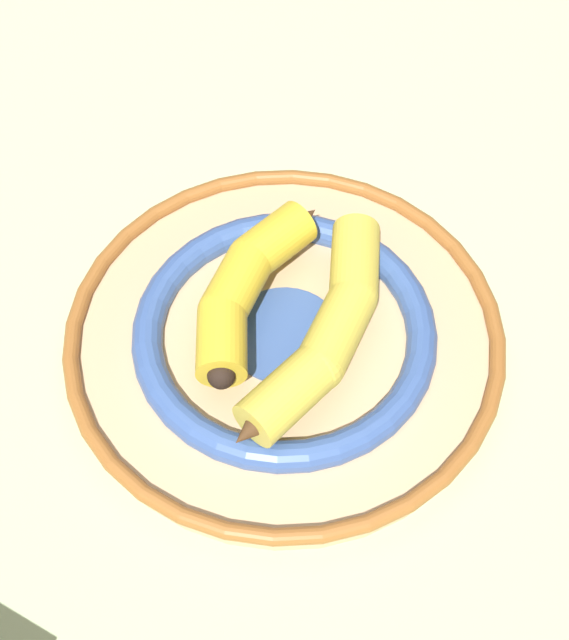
{
  "coord_description": "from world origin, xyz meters",
  "views": [
    {
      "loc": [
        0.04,
        0.37,
        0.57
      ],
      "look_at": [
        -0.01,
        0.01,
        0.04
      ],
      "focal_mm": 50.0,
      "sensor_mm": 36.0,
      "label": 1
    }
  ],
  "objects": [
    {
      "name": "decorative_bowl",
      "position": [
        -0.01,
        0.01,
        0.02
      ],
      "size": [
        0.33,
        0.33,
        0.04
      ],
      "color": "tan",
      "rests_on": "ground_plane"
    },
    {
      "name": "banana_a",
      "position": [
        0.01,
        -0.01,
        0.06
      ],
      "size": [
        0.11,
        0.16,
        0.04
      ],
      "rotation": [
        0.0,
        0.0,
        7.32
      ],
      "color": "gold",
      "rests_on": "decorative_bowl"
    },
    {
      "name": "banana_b",
      "position": [
        -0.04,
        0.04,
        0.06
      ],
      "size": [
        0.14,
        0.19,
        0.04
      ],
      "rotation": [
        0.0,
        0.0,
        10.42
      ],
      "color": "gold",
      "rests_on": "decorative_bowl"
    },
    {
      "name": "ground_plane",
      "position": [
        0.0,
        0.0,
        0.0
      ],
      "size": [
        2.8,
        2.8,
        0.0
      ],
      "primitive_type": "plane",
      "color": "#B2C693"
    }
  ]
}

